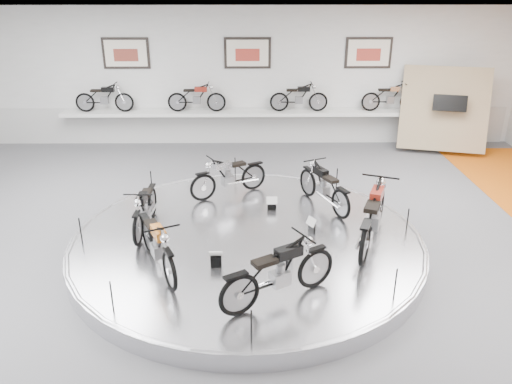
{
  "coord_description": "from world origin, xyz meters",
  "views": [
    {
      "loc": [
        0.07,
        -7.83,
        4.61
      ],
      "look_at": [
        0.17,
        0.6,
        1.04
      ],
      "focal_mm": 35.0,
      "sensor_mm": 36.0,
      "label": 1
    }
  ],
  "objects_px": {
    "bike_a": "(324,186)",
    "bike_d": "(157,243)",
    "shelf": "(248,113)",
    "display_platform": "(247,242)",
    "bike_c": "(145,208)",
    "bike_f": "(374,215)",
    "bike_e": "(279,271)",
    "bike_b": "(229,175)"
  },
  "relations": [
    {
      "from": "bike_a",
      "to": "bike_d",
      "type": "relative_size",
      "value": 0.98
    },
    {
      "from": "shelf",
      "to": "bike_d",
      "type": "bearing_deg",
      "value": -100.66
    },
    {
      "from": "shelf",
      "to": "bike_a",
      "type": "distance_m",
      "value": 5.37
    },
    {
      "from": "display_platform",
      "to": "bike_c",
      "type": "relative_size",
      "value": 4.25
    },
    {
      "from": "display_platform",
      "to": "bike_f",
      "type": "distance_m",
      "value": 2.34
    },
    {
      "from": "bike_a",
      "to": "bike_e",
      "type": "xyz_separation_m",
      "value": [
        -1.1,
        -3.29,
        0.03
      ]
    },
    {
      "from": "shelf",
      "to": "bike_a",
      "type": "height_order",
      "value": "bike_a"
    },
    {
      "from": "display_platform",
      "to": "bike_e",
      "type": "height_order",
      "value": "bike_e"
    },
    {
      "from": "bike_c",
      "to": "bike_f",
      "type": "height_order",
      "value": "bike_f"
    },
    {
      "from": "shelf",
      "to": "bike_c",
      "type": "height_order",
      "value": "bike_c"
    },
    {
      "from": "bike_b",
      "to": "bike_f",
      "type": "relative_size",
      "value": 0.81
    },
    {
      "from": "display_platform",
      "to": "shelf",
      "type": "xyz_separation_m",
      "value": [
        0.0,
        6.4,
        0.85
      ]
    },
    {
      "from": "bike_e",
      "to": "display_platform",
      "type": "bearing_deg",
      "value": 72.32
    },
    {
      "from": "bike_c",
      "to": "bike_d",
      "type": "xyz_separation_m",
      "value": [
        0.48,
        -1.42,
        0.03
      ]
    },
    {
      "from": "display_platform",
      "to": "bike_d",
      "type": "height_order",
      "value": "bike_d"
    },
    {
      "from": "bike_c",
      "to": "bike_e",
      "type": "xyz_separation_m",
      "value": [
        2.37,
        -2.3,
        0.04
      ]
    },
    {
      "from": "display_platform",
      "to": "bike_c",
      "type": "distance_m",
      "value": 2.0
    },
    {
      "from": "bike_b",
      "to": "bike_e",
      "type": "height_order",
      "value": "bike_e"
    },
    {
      "from": "bike_d",
      "to": "bike_e",
      "type": "distance_m",
      "value": 2.09
    },
    {
      "from": "shelf",
      "to": "bike_e",
      "type": "relative_size",
      "value": 6.62
    },
    {
      "from": "bike_b",
      "to": "bike_f",
      "type": "distance_m",
      "value": 3.43
    },
    {
      "from": "bike_e",
      "to": "bike_f",
      "type": "xyz_separation_m",
      "value": [
        1.74,
        1.7,
        0.08
      ]
    },
    {
      "from": "bike_c",
      "to": "bike_e",
      "type": "relative_size",
      "value": 0.91
    },
    {
      "from": "bike_d",
      "to": "bike_f",
      "type": "relative_size",
      "value": 0.83
    },
    {
      "from": "bike_e",
      "to": "bike_f",
      "type": "distance_m",
      "value": 2.43
    },
    {
      "from": "bike_d",
      "to": "display_platform",
      "type": "bearing_deg",
      "value": 103.35
    },
    {
      "from": "shelf",
      "to": "bike_b",
      "type": "height_order",
      "value": "bike_b"
    },
    {
      "from": "display_platform",
      "to": "bike_a",
      "type": "relative_size",
      "value": 4.09
    },
    {
      "from": "display_platform",
      "to": "bike_a",
      "type": "bearing_deg",
      "value": 38.93
    },
    {
      "from": "shelf",
      "to": "bike_a",
      "type": "relative_size",
      "value": 7.03
    },
    {
      "from": "bike_f",
      "to": "shelf",
      "type": "bearing_deg",
      "value": 40.43
    },
    {
      "from": "display_platform",
      "to": "bike_c",
      "type": "height_order",
      "value": "bike_c"
    },
    {
      "from": "bike_f",
      "to": "bike_d",
      "type": "bearing_deg",
      "value": 124.93
    },
    {
      "from": "bike_c",
      "to": "bike_b",
      "type": "bearing_deg",
      "value": 138.95
    },
    {
      "from": "bike_e",
      "to": "bike_c",
      "type": "bearing_deg",
      "value": 105.08
    },
    {
      "from": "display_platform",
      "to": "bike_a",
      "type": "distance_m",
      "value": 2.11
    },
    {
      "from": "bike_a",
      "to": "bike_b",
      "type": "height_order",
      "value": "bike_a"
    },
    {
      "from": "bike_b",
      "to": "bike_d",
      "type": "relative_size",
      "value": 0.97
    },
    {
      "from": "display_platform",
      "to": "bike_f",
      "type": "xyz_separation_m",
      "value": [
        2.21,
        -0.33,
        0.71
      ]
    },
    {
      "from": "shelf",
      "to": "bike_a",
      "type": "bearing_deg",
      "value": -73.02
    },
    {
      "from": "bike_a",
      "to": "bike_b",
      "type": "relative_size",
      "value": 1.01
    },
    {
      "from": "bike_a",
      "to": "bike_c",
      "type": "height_order",
      "value": "bike_a"
    }
  ]
}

